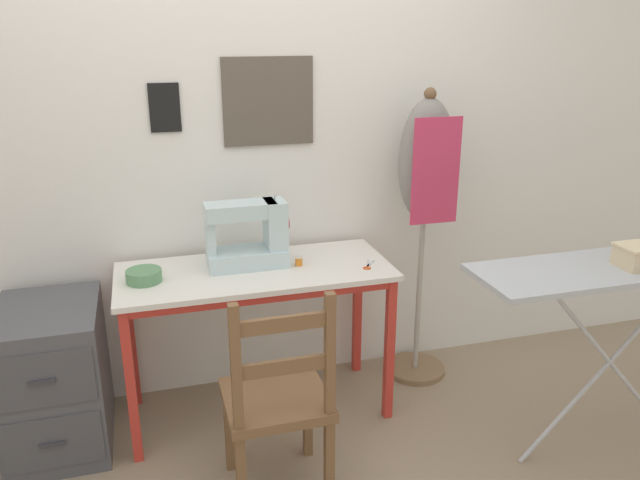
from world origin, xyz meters
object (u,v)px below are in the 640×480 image
Objects in this scene: wooden_chair at (278,401)px; ironing_board at (625,274)px; sewing_machine at (251,236)px; scissors at (368,266)px; thread_spool_near_machine at (299,261)px; fabric_bowl at (144,276)px; dress_form at (426,180)px; filing_cabinet at (55,378)px.

ironing_board is at bearing -4.69° from wooden_chair.
ironing_board is (1.40, -0.75, -0.05)m from sewing_machine.
scissors is 0.32m from thread_spool_near_machine.
wooden_chair is at bearing 175.31° from ironing_board.
fabric_bowl is 1.41m from dress_form.
dress_form is (1.37, 0.13, 0.30)m from fabric_bowl.
dress_form is 0.99m from ironing_board.
fabric_bowl is 0.10× the size of dress_form.
sewing_machine is 0.29× the size of ironing_board.
wooden_chair is (-0.23, -0.57, -0.34)m from thread_spool_near_machine.
dress_form reaches higher than sewing_machine.
fabric_bowl is at bearing 179.77° from thread_spool_near_machine.
fabric_bowl is at bearing -174.67° from dress_form.
sewing_machine is 0.25× the size of dress_form.
fabric_bowl is at bearing -0.68° from filing_cabinet.
wooden_chair is 1.32m from dress_form.
filing_cabinet is at bearing 163.16° from ironing_board.
dress_form reaches higher than thread_spool_near_machine.
thread_spool_near_machine is 0.03× the size of ironing_board.
filing_cabinet is 1.93m from dress_form.
fabric_bowl is at bearing -172.46° from sewing_machine.
wooden_chair is (-0.03, -0.64, -0.46)m from sewing_machine.
wooden_chair reaches higher than ironing_board.
wooden_chair is 1.37× the size of filing_cabinet.
sewing_machine is 8.51× the size of thread_spool_near_machine.
ironing_board reaches higher than scissors.
fabric_bowl is 1.33× the size of scissors.
thread_spool_near_machine is 1.38m from ironing_board.
dress_form reaches higher than wooden_chair.
filing_cabinet is at bearing -176.23° from sewing_machine.
dress_form reaches higher than ironing_board.
filing_cabinet is at bearing 179.32° from fabric_bowl.
scissors is 1.07m from ironing_board.
sewing_machine reaches higher than ironing_board.
sewing_machine is 1.59m from ironing_board.
sewing_machine is 0.91m from dress_form.
sewing_machine reaches higher than fabric_bowl.
filing_cabinet is (-0.90, -0.06, -0.55)m from sewing_machine.
fabric_bowl is 3.44× the size of thread_spool_near_machine.
thread_spool_near_machine is 1.18m from filing_cabinet.
thread_spool_near_machine is 0.03× the size of dress_form.
wooden_chair is 0.70× the size of ironing_board.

